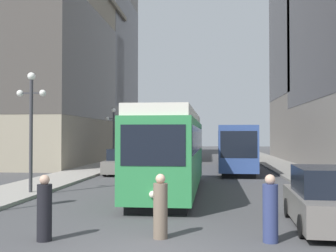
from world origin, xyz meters
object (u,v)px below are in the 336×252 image
parked_car_left_near (121,162)px  pedestrian_crossing_near (44,210)px  parked_car_left_mid (140,157)px  parked_car_right_far (324,200)px  transit_bus (235,146)px  pedestrian_on_sidewalk (160,208)px  lamp_post_left_near (31,113)px  lamp_post_left_far (114,128)px  streetcar (171,149)px  pedestrian_crossing_far (270,211)px

parked_car_left_near → pedestrian_crossing_near: bearing=-84.4°
parked_car_left_mid → parked_car_right_far: (9.78, -24.89, -0.00)m
transit_bus → parked_car_left_mid: (-8.36, 4.69, -1.10)m
pedestrian_on_sidewalk → pedestrian_crossing_near: bearing=-93.6°
pedestrian_on_sidewalk → parked_car_left_mid: bearing=176.4°
parked_car_left_mid → pedestrian_on_sidewalk: parked_car_left_mid is taller
transit_bus → parked_car_left_mid: 9.65m
lamp_post_left_near → parked_car_right_far: bearing=-26.0°
parked_car_left_near → parked_car_left_mid: same height
pedestrian_crossing_near → lamp_post_left_near: size_ratio=0.31×
pedestrian_on_sidewalk → lamp_post_left_far: size_ratio=0.35×
parked_car_left_mid → streetcar: bearing=-72.9°
pedestrian_on_sidewalk → lamp_post_left_near: size_ratio=0.31×
parked_car_right_far → lamp_post_left_far: lamp_post_left_far is taller
parked_car_right_far → lamp_post_left_far: 25.41m
transit_bus → pedestrian_crossing_far: 22.16m
transit_bus → parked_car_left_near: transit_bus is taller
transit_bus → parked_car_left_near: (-8.37, -3.48, -1.10)m
transit_bus → lamp_post_left_far: (-10.27, 2.22, 1.51)m
parked_car_right_far → lamp_post_left_near: lamp_post_left_near is taller
lamp_post_left_near → lamp_post_left_far: (0.00, 16.73, -0.34)m
lamp_post_left_near → lamp_post_left_far: bearing=90.0°
streetcar → pedestrian_crossing_near: streetcar is taller
streetcar → lamp_post_left_far: 16.71m
parked_car_left_near → pedestrian_crossing_far: 20.27m
lamp_post_left_far → transit_bus: bearing=-12.2°
pedestrian_crossing_near → pedestrian_crossing_far: 5.90m
pedestrian_on_sidewalk → lamp_post_left_far: 25.33m
parked_car_left_mid → pedestrian_crossing_far: bearing=-70.6°
transit_bus → parked_car_right_far: size_ratio=2.68×
pedestrian_crossing_near → pedestrian_crossing_far: size_ratio=0.99×
streetcar → parked_car_left_near: streetcar is taller
streetcar → pedestrian_on_sidewalk: size_ratio=7.20×
streetcar → pedestrian_crossing_far: (3.42, -8.98, -1.28)m
parked_car_left_mid → lamp_post_left_far: 4.07m
parked_car_right_far → pedestrian_crossing_near: 8.08m
streetcar → pedestrian_crossing_far: 9.69m
streetcar → pedestrian_on_sidewalk: 8.96m
lamp_post_left_near → lamp_post_left_far: lamp_post_left_near is taller
parked_car_left_near → pedestrian_crossing_far: (7.94, -18.65, -0.03)m
pedestrian_on_sidewalk → lamp_post_left_near: bearing=-151.4°
transit_bus → pedestrian_crossing_near: 23.46m
parked_car_left_near → pedestrian_crossing_far: bearing=-67.4°
transit_bus → pedestrian_crossing_near: transit_bus is taller
parked_car_left_mid → pedestrian_crossing_near: size_ratio=2.81×
lamp_post_left_near → streetcar: bearing=12.0°
transit_bus → pedestrian_crossing_near: size_ratio=7.50×
streetcar → parked_car_left_near: bearing=115.5°
lamp_post_left_near → parked_car_left_near: bearing=80.2°
parked_car_left_near → lamp_post_left_near: size_ratio=0.90×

